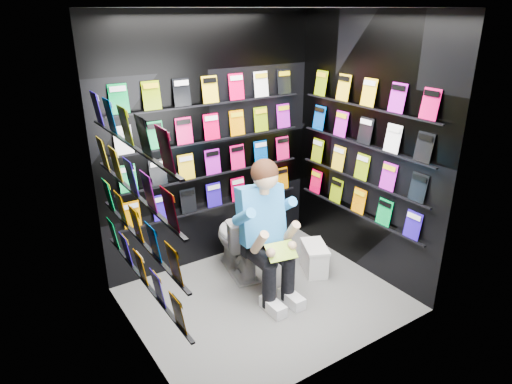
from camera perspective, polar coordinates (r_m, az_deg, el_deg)
floor at (r=4.50m, az=1.15°, el=-13.22°), size 2.40×2.40×0.00m
ceiling at (r=3.68m, az=1.48°, el=22.07°), size 2.40×2.40×0.00m
wall_back at (r=4.71m, az=-5.68°, el=5.95°), size 2.40×0.04×2.60m
wall_front at (r=3.19m, az=11.61°, el=-2.45°), size 2.40×0.04×2.60m
wall_left at (r=3.40m, az=-15.54°, el=-1.22°), size 0.04×2.00×2.60m
wall_right at (r=4.66m, az=13.57°, el=5.23°), size 0.04×2.00×2.60m
comics_back at (r=4.69m, az=-5.51°, el=5.92°), size 2.10×0.06×1.37m
comics_left at (r=3.41m, az=-15.08°, el=-1.04°), size 0.06×1.70×1.37m
comics_right at (r=4.63m, az=13.32°, el=5.24°), size 0.06×1.70×1.37m
toilet at (r=4.74m, az=-2.17°, el=-6.02°), size 0.56×0.82×0.73m
longbox at (r=4.89m, az=7.30°, el=-8.35°), size 0.35×0.43×0.28m
longbox_lid at (r=4.81m, az=7.39°, el=-6.76°), size 0.37×0.45×0.03m
reader at (r=4.27m, az=0.42°, el=-2.92°), size 0.71×0.91×1.51m
held_comic at (r=4.11m, az=3.16°, el=-7.39°), size 0.30×0.21×0.11m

